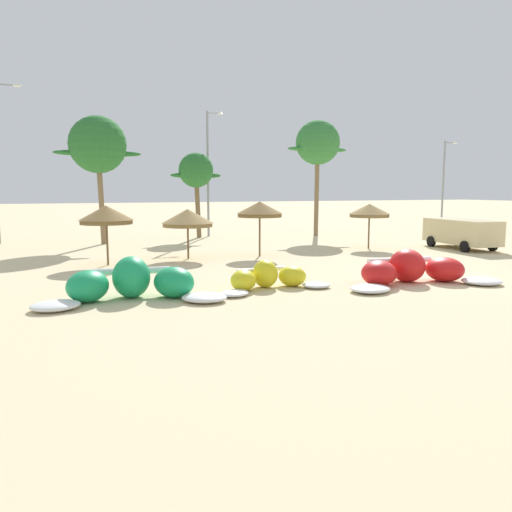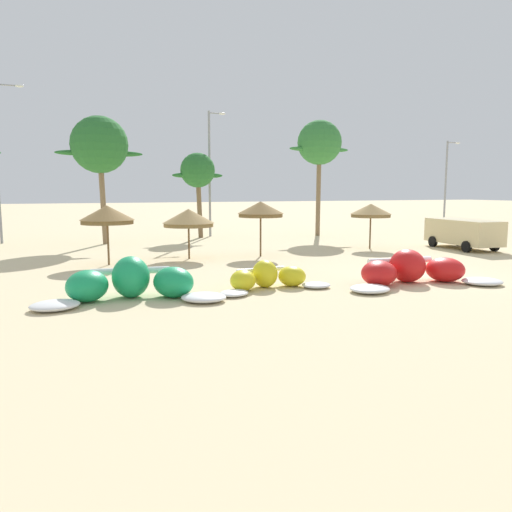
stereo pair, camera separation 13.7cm
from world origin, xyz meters
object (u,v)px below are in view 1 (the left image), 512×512
Objects in this scene: kite_far_left at (132,284)px; palm_left_of_gap at (196,172)px; lamppost_west_center at (209,168)px; kite_left at (268,278)px; beach_umbrella_near_van at (106,215)px; beach_umbrella_outermost at (369,210)px; parked_van at (460,231)px; lamppost_east_center at (444,180)px; palm_center_left at (318,144)px; beach_umbrella_middle at (188,218)px; kite_left_of_center at (412,271)px; beach_umbrella_near_palms at (260,209)px; palm_left at (98,145)px.

palm_left_of_gap reaches higher than kite_far_left.
palm_left_of_gap is 1.54m from lamppost_west_center.
beach_umbrella_near_van reaches higher than kite_left.
palm_left_of_gap reaches higher than kite_left.
parked_van is at bearing -21.57° from beach_umbrella_outermost.
lamppost_west_center is 1.19× the size of lamppost_east_center.
palm_center_left is at bearing 81.73° from beach_umbrella_outermost.
beach_umbrella_middle is 0.53× the size of parked_van.
parked_van is 13.58m from palm_center_left.
lamppost_east_center is (27.73, 11.40, 2.40)m from beach_umbrella_middle.
beach_umbrella_outermost reaches higher than parked_van.
palm_center_left is at bearing 71.53° from kite_left_of_center.
kite_left is 0.58× the size of lamppost_east_center.
palm_left_of_gap is at bearing 179.72° from lamppost_east_center.
palm_left_of_gap is 24.08m from lamppost_east_center.
kite_far_left is at bearing -115.17° from beach_umbrella_middle.
parked_van is (13.18, -1.30, -1.53)m from beach_umbrella_near_palms.
beach_umbrella_outermost is (7.80, 0.83, -0.22)m from beach_umbrella_near_palms.
palm_center_left is (9.15, 10.07, 4.70)m from beach_umbrella_near_palms.
kite_far_left is 19.59m from palm_left.
beach_umbrella_near_palms is (8.29, 8.72, 2.08)m from kite_far_left.
palm_left is (0.60, 10.15, 4.14)m from beach_umbrella_near_van.
beach_umbrella_middle is 0.28× the size of lamppost_west_center.
beach_umbrella_near_van reaches higher than kite_left_of_center.
palm_left_of_gap is (-8.13, 11.15, 2.67)m from beach_umbrella_outermost.
kite_left_of_center is 12.11m from beach_umbrella_outermost.
beach_umbrella_near_palms is at bearing -94.27° from lamppost_west_center.
parked_van is (21.48, 7.42, 0.54)m from kite_far_left.
lamppost_west_center reaches higher than beach_umbrella_middle.
beach_umbrella_middle is 11.03m from palm_left.
lamppost_west_center is (4.93, 12.32, 3.18)m from beach_umbrella_middle.
kite_left is 10.01m from beach_umbrella_near_van.
parked_van is (16.42, 7.39, 0.69)m from kite_left.
parked_van is at bearing -2.77° from beach_umbrella_near_van.
beach_umbrella_near_palms is 1.08× the size of beach_umbrella_outermost.
kite_far_left is 38.30m from lamppost_east_center.
kite_left is at bearing -155.78° from parked_van.
lamppost_east_center is at bearing 26.55° from beach_umbrella_near_palms.
lamppost_east_center is (32.04, 20.58, 4.06)m from kite_far_left.
beach_umbrella_outermost is (5.32, 10.71, 1.90)m from kite_left_of_center.
lamppost_west_center is (8.59, 2.89, -1.24)m from palm_left.
beach_umbrella_outermost is 0.31× the size of palm_center_left.
lamppost_west_center is at bearing 119.81° from beach_umbrella_outermost.
beach_umbrella_outermost is (11.04, 9.51, 2.00)m from kite_left.
beach_umbrella_outermost is at bearing -60.19° from lamppost_west_center.
kite_left_of_center is 22.11m from palm_center_left.
beach_umbrella_middle is at bearing 173.30° from beach_umbrella_near_palms.
beach_umbrella_middle is at bearing -111.82° from lamppost_west_center.
kite_left is 34.18m from lamppost_east_center.
lamppost_east_center is at bearing 22.35° from beach_umbrella_middle.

